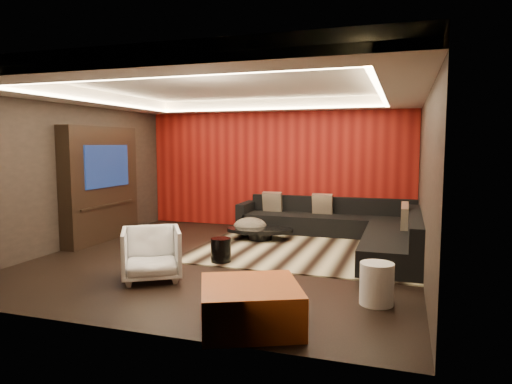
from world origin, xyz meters
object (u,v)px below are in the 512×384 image
(coffee_table, at_px, (260,234))
(armchair, at_px, (151,254))
(white_side_table, at_px, (377,284))
(orange_ottoman, at_px, (250,305))
(sectional_sofa, at_px, (348,229))
(drum_stool, at_px, (221,250))

(coffee_table, relative_size, armchair, 1.62)
(coffee_table, height_order, white_side_table, white_side_table)
(orange_ottoman, bearing_deg, coffee_table, 106.23)
(coffee_table, height_order, sectional_sofa, sectional_sofa)
(drum_stool, relative_size, white_side_table, 0.76)
(coffee_table, xyz_separation_m, sectional_sofa, (1.66, 0.32, 0.13))
(drum_stool, bearing_deg, armchair, -117.05)
(armchair, bearing_deg, drum_stool, 31.10)
(white_side_table, relative_size, armchair, 0.62)
(armchair, xyz_separation_m, sectional_sofa, (2.30, 3.25, -0.10))
(drum_stool, distance_m, armchair, 1.27)
(white_side_table, relative_size, sectional_sofa, 0.13)
(drum_stool, relative_size, sectional_sofa, 0.10)
(drum_stool, bearing_deg, coffee_table, 87.80)
(drum_stool, xyz_separation_m, orange_ottoman, (1.25, -2.24, 0.01))
(white_side_table, bearing_deg, orange_ottoman, -138.27)
(sectional_sofa, bearing_deg, orange_ottoman, -96.34)
(armchair, height_order, sectional_sofa, sectional_sofa)
(white_side_table, bearing_deg, coffee_table, 128.53)
(coffee_table, height_order, drum_stool, drum_stool)
(orange_ottoman, distance_m, sectional_sofa, 4.39)
(drum_stool, xyz_separation_m, armchair, (-0.57, -1.12, 0.16))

